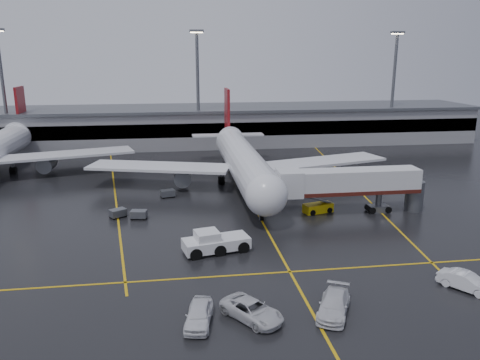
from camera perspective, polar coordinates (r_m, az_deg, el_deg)
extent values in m
plane|color=black|center=(66.57, 1.46, -2.83)|extent=(220.00, 220.00, 0.00)
cube|color=gold|center=(66.57, 1.46, -2.82)|extent=(0.25, 90.00, 0.02)
cube|color=gold|center=(46.51, 6.04, -10.96)|extent=(60.00, 0.25, 0.02)
cube|color=gold|center=(75.87, -14.91, -1.11)|extent=(9.99, 69.35, 0.02)
cube|color=gold|center=(80.55, 12.99, -0.07)|extent=(7.57, 69.64, 0.02)
cube|color=gray|center=(112.22, -2.61, 6.51)|extent=(120.00, 18.00, 8.00)
cube|color=black|center=(103.49, -2.14, 6.09)|extent=(120.00, 0.40, 3.00)
cube|color=#595B60|center=(111.69, -2.64, 8.69)|extent=(122.00, 19.00, 0.60)
cylinder|color=#595B60|center=(110.32, -26.62, 9.28)|extent=(0.70, 0.70, 25.00)
cylinder|color=#595B60|center=(104.98, -5.10, 10.56)|extent=(0.70, 0.70, 25.00)
cube|color=#595B60|center=(104.82, -5.27, 17.50)|extent=(3.00, 1.20, 0.50)
cube|color=#FFE5B2|center=(104.80, -5.26, 17.34)|extent=(2.60, 0.90, 0.20)
cylinder|color=#595B60|center=(116.41, 17.99, 10.32)|extent=(0.70, 0.70, 25.00)
cube|color=#595B60|center=(116.27, 18.50, 16.56)|extent=(3.00, 1.20, 0.50)
cube|color=#FFE5B2|center=(116.26, 18.49, 16.41)|extent=(2.60, 0.90, 0.20)
cylinder|color=silver|center=(73.11, 0.45, 2.19)|extent=(5.20, 36.00, 5.20)
sphere|color=silver|center=(55.94, 3.19, -1.80)|extent=(5.20, 5.20, 5.20)
cone|color=silver|center=(93.43, -1.48, 5.33)|extent=(4.94, 8.00, 4.94)
cube|color=maroon|center=(93.74, -1.57, 8.39)|extent=(0.50, 5.50, 8.50)
cube|color=silver|center=(93.40, -1.48, 5.46)|extent=(14.00, 3.00, 0.25)
cube|color=silver|center=(74.49, -9.73, 1.58)|extent=(22.80, 11.83, 0.40)
cube|color=silver|center=(78.12, 9.70, 2.20)|extent=(22.80, 11.83, 0.40)
cylinder|color=#595B60|center=(73.82, -6.99, 0.45)|extent=(2.60, 4.50, 2.60)
cylinder|color=#595B60|center=(76.51, 7.38, 0.95)|extent=(2.60, 4.50, 2.60)
cylinder|color=#595B60|center=(59.71, 2.58, -3.93)|extent=(0.56, 0.56, 2.00)
cylinder|color=#595B60|center=(76.36, -2.27, 0.26)|extent=(0.56, 0.56, 2.00)
cylinder|color=#595B60|center=(77.25, 2.46, 0.43)|extent=(0.56, 0.56, 2.00)
cylinder|color=black|center=(59.89, 2.58, -4.43)|extent=(0.40, 1.10, 1.10)
cylinder|color=black|center=(76.48, -2.27, -0.07)|extent=(1.00, 1.40, 1.40)
cylinder|color=black|center=(77.36, 2.45, 0.11)|extent=(1.00, 1.40, 1.40)
cone|color=silver|center=(109.28, -24.82, 5.36)|extent=(4.94, 8.00, 4.94)
cube|color=maroon|center=(109.65, -24.95, 7.97)|extent=(0.50, 5.50, 8.50)
cube|color=silver|center=(109.25, -24.83, 5.46)|extent=(14.00, 3.00, 0.25)
cube|color=silver|center=(88.13, -20.01, 2.94)|extent=(22.80, 11.83, 0.40)
cylinder|color=#595B60|center=(88.25, -22.28, 1.81)|extent=(2.60, 4.50, 2.60)
cylinder|color=#595B60|center=(92.08, -25.73, 1.30)|extent=(0.56, 0.56, 2.00)
cylinder|color=black|center=(92.17, -25.70, 1.03)|extent=(1.00, 1.40, 1.40)
cube|color=silver|center=(62.91, 13.25, -0.11)|extent=(18.00, 3.20, 3.00)
cube|color=#461610|center=(63.25, 13.19, -1.25)|extent=(18.00, 3.30, 0.50)
cube|color=silver|center=(60.45, 5.99, -0.39)|extent=(3.00, 3.40, 3.30)
cylinder|color=#595B60|center=(65.23, 16.39, -2.44)|extent=(0.80, 0.80, 3.00)
cube|color=#595B60|center=(65.54, 16.32, -3.32)|extent=(2.60, 1.60, 0.90)
cylinder|color=#595B60|center=(67.29, 20.30, -1.80)|extent=(2.40, 2.40, 4.00)
cylinder|color=black|center=(65.10, 15.43, -3.38)|extent=(0.90, 1.80, 0.90)
cylinder|color=black|center=(65.99, 17.19, -3.26)|extent=(0.90, 1.80, 0.90)
cube|color=silver|center=(50.48, -2.89, -7.66)|extent=(7.40, 4.22, 1.19)
cube|color=silver|center=(49.84, -4.00, -6.74)|extent=(2.84, 2.84, 0.99)
cube|color=black|center=(49.84, -4.00, -6.74)|extent=(2.56, 2.56, 0.90)
cylinder|color=black|center=(49.96, -5.74, -8.39)|extent=(1.90, 3.19, 1.29)
cylinder|color=black|center=(50.61, -2.88, -8.02)|extent=(1.90, 3.19, 1.29)
cylinder|color=black|center=(51.38, -0.11, -7.64)|extent=(1.90, 3.19, 1.29)
cube|color=#DDB90C|center=(63.54, 9.40, -3.34)|extent=(4.20, 2.61, 1.19)
cube|color=#595B60|center=(63.19, 9.44, -2.36)|extent=(3.89, 1.95, 1.36)
cylinder|color=black|center=(62.95, 8.39, -3.73)|extent=(1.22, 1.98, 0.76)
cylinder|color=black|center=(64.31, 10.36, -3.41)|extent=(1.22, 1.98, 0.76)
imported|color=silver|center=(38.51, 1.45, -15.46)|extent=(5.27, 5.90, 1.52)
imported|color=silver|center=(39.91, 11.28, -14.54)|extent=(4.47, 5.92, 1.60)
imported|color=white|center=(47.17, 25.65, -11.00)|extent=(4.20, 4.89, 1.59)
imported|color=silver|center=(38.02, -4.98, -15.85)|extent=(2.80, 5.06, 1.63)
cube|color=#595B60|center=(61.53, -12.12, -4.03)|extent=(2.19, 1.61, 0.90)
cylinder|color=black|center=(61.41, -12.93, -4.58)|extent=(0.40, 0.20, 0.40)
cylinder|color=black|center=(61.04, -11.47, -4.62)|extent=(0.40, 0.20, 0.40)
cylinder|color=black|center=(62.32, -12.71, -4.28)|extent=(0.40, 0.20, 0.40)
cylinder|color=black|center=(61.96, -11.27, -4.31)|extent=(0.40, 0.20, 0.40)
cube|color=#595B60|center=(62.67, -14.53, -3.83)|extent=(2.39, 2.19, 0.90)
cylinder|color=black|center=(62.06, -14.94, -4.50)|extent=(0.40, 0.20, 0.40)
cylinder|color=black|center=(62.74, -13.64, -4.20)|extent=(0.40, 0.20, 0.40)
cylinder|color=black|center=(62.91, -15.36, -4.27)|extent=(0.40, 0.20, 0.40)
cylinder|color=black|center=(63.58, -14.07, -3.98)|extent=(0.40, 0.20, 0.40)
cube|color=#595B60|center=(70.01, -8.74, -1.56)|extent=(2.27, 1.79, 0.90)
cylinder|color=black|center=(69.49, -9.25, -2.11)|extent=(0.40, 0.20, 0.40)
cylinder|color=black|center=(69.87, -7.98, -1.96)|extent=(0.40, 0.20, 0.40)
cylinder|color=black|center=(70.42, -9.46, -1.89)|extent=(0.40, 0.20, 0.40)
cylinder|color=black|center=(70.80, -8.20, -1.75)|extent=(0.40, 0.20, 0.40)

